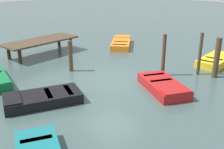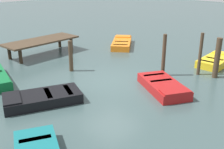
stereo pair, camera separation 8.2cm
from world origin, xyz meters
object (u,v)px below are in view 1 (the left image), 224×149
(dock_segment, at_px, (41,42))
(mooring_piling_far_left, at_px, (164,55))
(rowboat_yellow, at_px, (215,60))
(mooring_piling_mid_right, at_px, (217,58))
(rowboat_red, at_px, (163,86))
(mooring_piling_mid_left, at_px, (70,56))
(rowboat_black, at_px, (42,98))
(rowboat_orange, at_px, (121,43))
(mooring_piling_near_left, at_px, (200,54))

(dock_segment, height_order, mooring_piling_far_left, mooring_piling_far_left)
(rowboat_yellow, height_order, mooring_piling_mid_right, mooring_piling_mid_right)
(rowboat_red, distance_m, mooring_piling_mid_left, 5.13)
(rowboat_black, xyz_separation_m, rowboat_orange, (8.77, 4.01, -0.00))
(rowboat_orange, distance_m, mooring_piling_mid_left, 5.96)
(rowboat_yellow, xyz_separation_m, rowboat_red, (-5.16, -0.09, -0.00))
(rowboat_yellow, distance_m, mooring_piling_far_left, 3.85)
(rowboat_black, bearing_deg, mooring_piling_mid_right, 176.83)
(dock_segment, height_order, rowboat_black, dock_segment)
(rowboat_red, relative_size, mooring_piling_mid_left, 1.88)
(rowboat_orange, xyz_separation_m, mooring_piling_far_left, (-2.76, -5.50, 0.84))
(mooring_piling_mid_left, bearing_deg, mooring_piling_near_left, -49.01)
(rowboat_orange, height_order, mooring_piling_mid_right, mooring_piling_mid_right)
(rowboat_orange, relative_size, mooring_piling_mid_left, 2.01)
(mooring_piling_near_left, relative_size, mooring_piling_mid_right, 1.08)
(rowboat_black, bearing_deg, mooring_piling_mid_left, -122.37)
(mooring_piling_near_left, xyz_separation_m, mooring_piling_mid_right, (0.21, -0.79, -0.08))
(mooring_piling_far_left, xyz_separation_m, mooring_piling_near_left, (1.40, -1.20, 0.02))
(mooring_piling_far_left, bearing_deg, mooring_piling_mid_right, -50.97)
(dock_segment, height_order, mooring_piling_mid_left, mooring_piling_mid_left)
(dock_segment, distance_m, rowboat_yellow, 10.52)
(dock_segment, relative_size, mooring_piling_mid_left, 2.94)
(mooring_piling_mid_left, bearing_deg, rowboat_yellow, -36.52)
(mooring_piling_near_left, bearing_deg, rowboat_black, 160.05)
(rowboat_red, xyz_separation_m, mooring_piling_mid_right, (3.17, -0.84, 0.78))
(rowboat_black, distance_m, rowboat_yellow, 9.95)
(mooring_piling_mid_right, bearing_deg, dock_segment, 112.84)
(rowboat_red, distance_m, rowboat_orange, 7.93)
(rowboat_orange, xyz_separation_m, mooring_piling_mid_left, (-5.67, -1.74, 0.60))
(mooring_piling_mid_left, bearing_deg, mooring_piling_mid_right, -51.81)
(rowboat_yellow, height_order, mooring_piling_mid_left, mooring_piling_mid_left)
(mooring_piling_far_left, bearing_deg, rowboat_orange, 63.40)
(rowboat_yellow, bearing_deg, mooring_piling_mid_right, -159.94)
(dock_segment, height_order, mooring_piling_near_left, mooring_piling_near_left)
(rowboat_red, distance_m, mooring_piling_mid_right, 3.37)
(rowboat_yellow, xyz_separation_m, mooring_piling_mid_right, (-1.99, -0.93, 0.78))
(rowboat_red, height_order, mooring_piling_mid_left, mooring_piling_mid_left)
(rowboat_yellow, relative_size, mooring_piling_far_left, 1.33)
(rowboat_red, bearing_deg, mooring_piling_mid_right, 103.04)
(rowboat_orange, bearing_deg, mooring_piling_mid_right, -138.01)
(rowboat_black, height_order, rowboat_yellow, same)
(dock_segment, bearing_deg, rowboat_black, -124.49)
(rowboat_black, relative_size, rowboat_orange, 0.99)
(rowboat_black, distance_m, mooring_piling_mid_right, 8.42)
(dock_segment, relative_size, rowboat_yellow, 1.69)
(mooring_piling_near_left, height_order, mooring_piling_mid_right, mooring_piling_near_left)
(rowboat_black, bearing_deg, rowboat_red, 170.73)
(rowboat_orange, bearing_deg, mooring_piling_near_left, -140.78)
(rowboat_yellow, height_order, mooring_piling_far_left, mooring_piling_far_left)
(mooring_piling_mid_left, relative_size, mooring_piling_near_left, 0.76)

